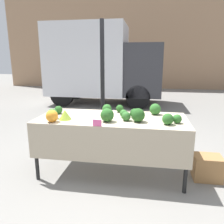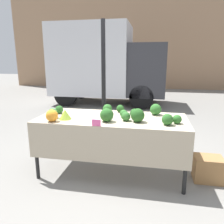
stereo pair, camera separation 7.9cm
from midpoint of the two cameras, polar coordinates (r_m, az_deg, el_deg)
name	(u,v)px [view 2 (the right image)]	position (r m, az deg, el deg)	size (l,w,h in m)	color
ground_plane	(112,171)	(3.40, 0.69, -15.15)	(40.00, 40.00, 0.00)	gray
building_facade	(146,26)	(13.20, 9.02, 21.33)	(16.00, 0.60, 6.90)	#9E7A5B
tent_pole	(104,90)	(3.68, -1.59, 5.65)	(0.07, 0.07, 2.25)	black
parked_truck	(105,63)	(8.29, -1.68, 12.60)	(4.08, 2.01, 2.86)	silver
market_table	(111,125)	(3.05, 0.50, -3.51)	(2.09, 0.90, 0.83)	tan
orange_cauliflower	(52,116)	(2.97, -14.69, -0.93)	(0.16, 0.16, 0.16)	orange
romanesco_head	(65,114)	(3.05, -11.43, -0.62)	(0.17, 0.17, 0.14)	#93B238
broccoli_head_0	(138,115)	(2.87, 7.50, -0.86)	(0.18, 0.18, 0.18)	#23511E
broccoli_head_1	(53,113)	(3.14, -14.52, -0.33)	(0.14, 0.14, 0.14)	#387533
broccoli_head_2	(107,109)	(3.31, -0.52, 0.84)	(0.14, 0.14, 0.14)	#2D6628
broccoli_head_3	(124,114)	(3.09, 3.80, -0.42)	(0.11, 0.11, 0.11)	#336B2D
broccoli_head_4	(107,115)	(2.87, -0.60, -0.79)	(0.18, 0.18, 0.18)	#285B23
broccoli_head_5	(177,119)	(2.91, 17.37, -1.82)	(0.12, 0.12, 0.12)	#2D6628
broccoli_head_6	(156,109)	(3.29, 12.03, 0.66)	(0.17, 0.17, 0.17)	#2D6628
broccoli_head_7	(167,120)	(2.82, 15.07, -1.91)	(0.14, 0.14, 0.14)	#285B23
broccoli_head_8	(135,113)	(3.08, 6.65, -0.32)	(0.13, 0.13, 0.13)	#23511E
broccoli_head_9	(120,109)	(3.38, 2.83, 0.89)	(0.12, 0.12, 0.12)	#285B23
broccoli_head_10	(59,110)	(3.40, -12.97, 0.63)	(0.12, 0.12, 0.12)	#285B23
broccoli_head_11	(126,116)	(2.92, 4.40, -1.13)	(0.12, 0.12, 0.12)	#336B2D
price_sign	(96,123)	(2.69, -3.30, -2.84)	(0.11, 0.01, 0.08)	#F45B9E
produce_crate	(208,169)	(3.39, 24.37, -13.35)	(0.37, 0.29, 0.34)	#9E7042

